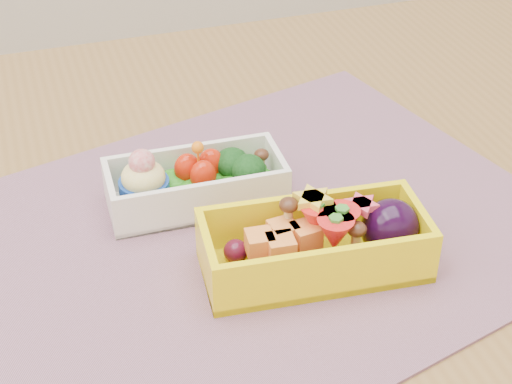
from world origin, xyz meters
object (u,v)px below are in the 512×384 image
object	(u,v)px
placemat	(250,233)
bento_white	(195,183)
bento_yellow	(320,243)
table	(239,297)

from	to	relation	value
placemat	bento_white	distance (m)	0.07
placemat	bento_white	size ratio (longest dim) A/B	3.24
placemat	bento_yellow	distance (m)	0.08
bento_yellow	bento_white	bearing A→B (deg)	126.72
table	bento_white	bearing A→B (deg)	140.87
bento_white	bento_yellow	distance (m)	0.14
table	placemat	size ratio (longest dim) A/B	2.34
bento_white	bento_yellow	bearing A→B (deg)	-56.68
bento_white	table	bearing A→B (deg)	-37.32
table	bento_yellow	world-z (taller)	bento_yellow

